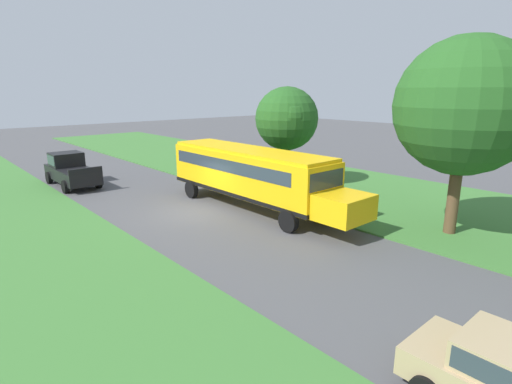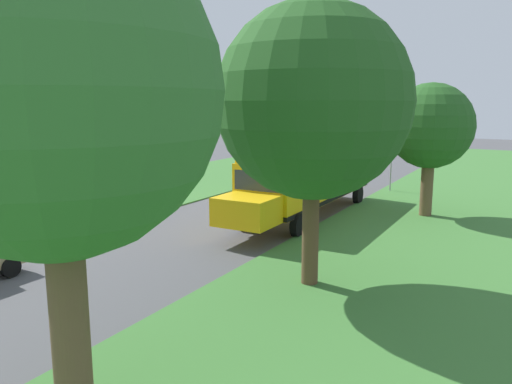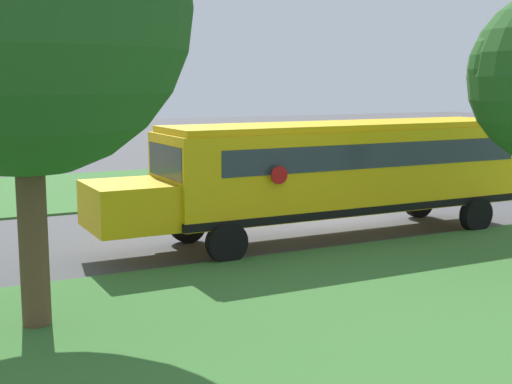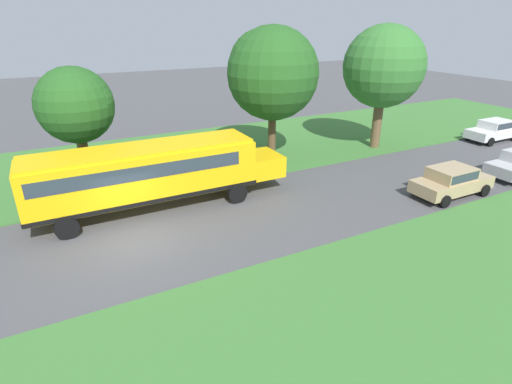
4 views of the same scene
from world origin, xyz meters
name	(u,v)px [view 1 (image 1 of 4)]	position (x,y,z in m)	size (l,w,h in m)	color
ground_plane	(194,212)	(0.00, 0.00, 0.00)	(120.00, 120.00, 0.00)	#4C4C4F
grass_verge	(319,183)	(-10.00, 0.00, 0.04)	(12.00, 80.00, 0.08)	#3D7533
school_bus	(252,173)	(-2.77, 1.43, 1.92)	(2.84, 12.42, 3.16)	yellow
pickup_truck	(70,169)	(2.70, -10.60, 1.07)	(2.28, 5.40, 2.10)	black
oak_tree_beside_bus	(287,119)	(-7.79, -0.92, 4.37)	(4.02, 4.02, 6.38)	brown
oak_tree_roadside_mid	(462,103)	(-6.69, 10.05, 5.64)	(5.63, 5.63, 8.31)	brown
stop_sign	(193,154)	(-4.60, -7.09, 1.74)	(0.08, 0.68, 2.74)	gray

